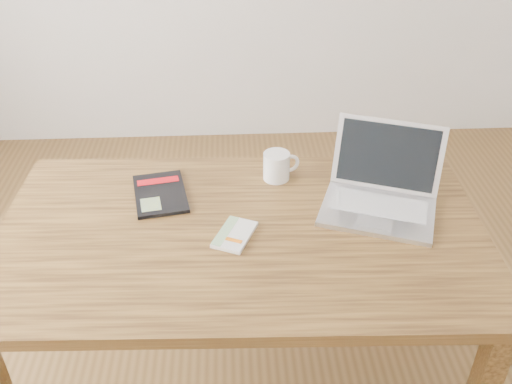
{
  "coord_description": "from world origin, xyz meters",
  "views": [
    {
      "loc": [
        -0.09,
        -1.43,
        1.85
      ],
      "look_at": [
        -0.01,
        0.05,
        0.85
      ],
      "focal_mm": 40.0,
      "sensor_mm": 36.0,
      "label": 1
    }
  ],
  "objects_px": {
    "black_guidebook": "(160,194)",
    "laptop": "(381,191)",
    "desk": "(242,251)",
    "white_guidebook": "(235,235)",
    "coffee_mug": "(277,165)"
  },
  "relations": [
    {
      "from": "black_guidebook",
      "to": "laptop",
      "type": "distance_m",
      "value": 0.74
    },
    {
      "from": "desk",
      "to": "white_guidebook",
      "type": "xyz_separation_m",
      "value": [
        -0.02,
        -0.03,
        0.1
      ]
    },
    {
      "from": "laptop",
      "to": "black_guidebook",
      "type": "bearing_deg",
      "value": -166.75
    },
    {
      "from": "black_guidebook",
      "to": "coffee_mug",
      "type": "height_order",
      "value": "coffee_mug"
    },
    {
      "from": "desk",
      "to": "black_guidebook",
      "type": "bearing_deg",
      "value": 144.69
    },
    {
      "from": "desk",
      "to": "laptop",
      "type": "distance_m",
      "value": 0.5
    },
    {
      "from": "black_guidebook",
      "to": "laptop",
      "type": "bearing_deg",
      "value": -17.69
    },
    {
      "from": "white_guidebook",
      "to": "black_guidebook",
      "type": "bearing_deg",
      "value": 159.82
    },
    {
      "from": "black_guidebook",
      "to": "laptop",
      "type": "xyz_separation_m",
      "value": [
        0.74,
        -0.09,
        0.05
      ]
    },
    {
      "from": "desk",
      "to": "black_guidebook",
      "type": "relative_size",
      "value": 5.58
    },
    {
      "from": "laptop",
      "to": "coffee_mug",
      "type": "height_order",
      "value": "laptop"
    },
    {
      "from": "laptop",
      "to": "white_guidebook",
      "type": "bearing_deg",
      "value": -142.92
    },
    {
      "from": "white_guidebook",
      "to": "coffee_mug",
      "type": "xyz_separation_m",
      "value": [
        0.16,
        0.33,
        0.05
      ]
    },
    {
      "from": "white_guidebook",
      "to": "coffee_mug",
      "type": "distance_m",
      "value": 0.36
    },
    {
      "from": "desk",
      "to": "black_guidebook",
      "type": "height_order",
      "value": "black_guidebook"
    }
  ]
}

